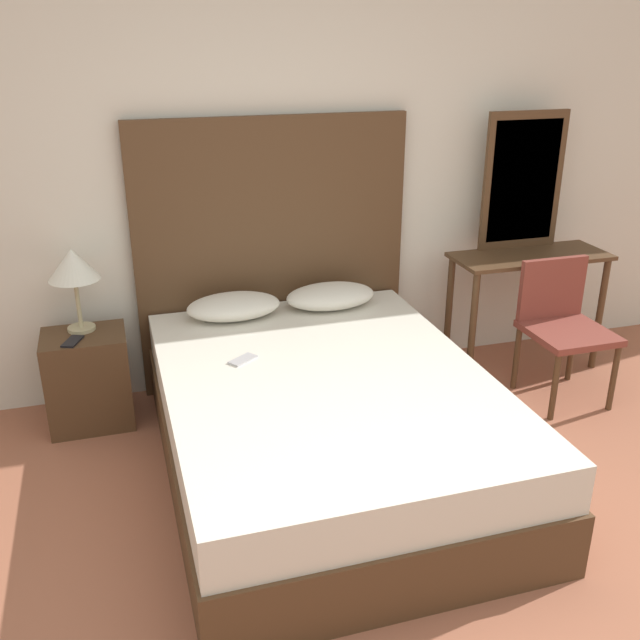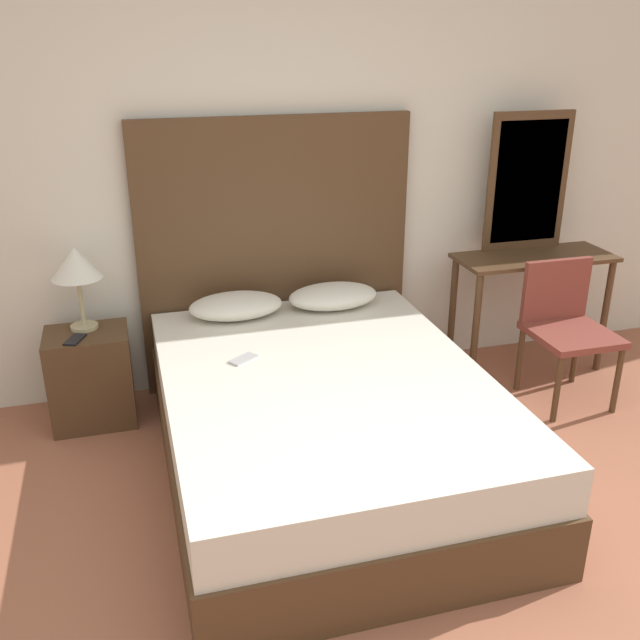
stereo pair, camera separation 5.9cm
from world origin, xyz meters
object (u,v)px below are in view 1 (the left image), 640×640
(nightstand, at_px, (89,379))
(vanity_desk, at_px, (528,278))
(chair, at_px, (562,320))
(phone_on_bed, at_px, (243,360))
(bed, at_px, (326,424))
(table_lamp, at_px, (73,267))
(phone_on_nightstand, at_px, (73,341))

(nightstand, bearing_deg, vanity_desk, -1.17)
(chair, bearing_deg, nightstand, 170.64)
(phone_on_bed, distance_m, nightstand, 1.00)
(phone_on_bed, bearing_deg, nightstand, 144.73)
(bed, distance_m, nightstand, 1.42)
(phone_on_bed, height_order, table_lamp, table_lamp)
(vanity_desk, bearing_deg, phone_on_bed, -165.69)
(nightstand, relative_size, phone_on_nightstand, 3.32)
(bed, bearing_deg, nightstand, 143.74)
(phone_on_bed, height_order, vanity_desk, vanity_desk)
(phone_on_nightstand, bearing_deg, chair, -7.39)
(phone_on_bed, distance_m, chair, 1.96)
(bed, distance_m, chair, 1.66)
(table_lamp, bearing_deg, nightstand, -87.42)
(table_lamp, height_order, vanity_desk, table_lamp)
(vanity_desk, bearing_deg, chair, -90.05)
(table_lamp, height_order, phone_on_nightstand, table_lamp)
(bed, height_order, nightstand, nightstand)
(phone_on_bed, distance_m, table_lamp, 1.07)
(bed, relative_size, chair, 2.57)
(vanity_desk, relative_size, chair, 1.20)
(phone_on_bed, bearing_deg, phone_on_nightstand, 150.85)
(phone_on_bed, relative_size, table_lamp, 0.35)
(table_lamp, distance_m, phone_on_nightstand, 0.40)
(bed, bearing_deg, phone_on_bed, 141.66)
(nightstand, distance_m, phone_on_nightstand, 0.30)
(nightstand, height_order, table_lamp, table_lamp)
(phone_on_bed, xyz_separation_m, vanity_desk, (1.96, 0.50, 0.08))
(phone_on_nightstand, distance_m, vanity_desk, 2.79)
(bed, xyz_separation_m, table_lamp, (-1.14, 0.91, 0.65))
(nightstand, relative_size, table_lamp, 1.17)
(vanity_desk, distance_m, chair, 0.42)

